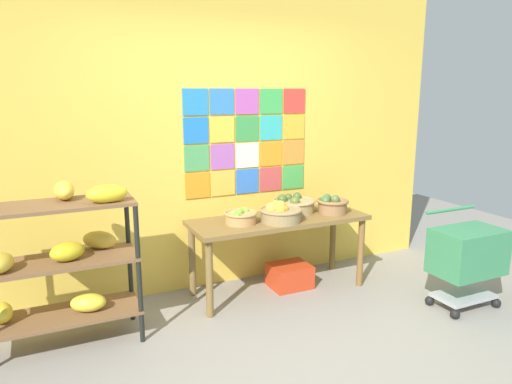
{
  "coord_description": "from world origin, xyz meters",
  "views": [
    {
      "loc": [
        -1.51,
        -2.39,
        1.82
      ],
      "look_at": [
        0.01,
        0.87,
        1.04
      ],
      "focal_mm": 32.82,
      "sensor_mm": 36.0,
      "label": 1
    }
  ],
  "objects_px": {
    "fruit_basket_back_left": "(241,217)",
    "fruit_basket_centre": "(293,205)",
    "banana_shelf_unit": "(60,258)",
    "fruit_basket_back_right": "(332,204)",
    "display_table": "(279,227)",
    "fruit_basket_left": "(280,213)",
    "produce_crate_under_table": "(290,276)",
    "shopping_cart": "(467,255)"
  },
  "relations": [
    {
      "from": "fruit_basket_back_left",
      "to": "shopping_cart",
      "type": "distance_m",
      "value": 1.94
    },
    {
      "from": "fruit_basket_left",
      "to": "shopping_cart",
      "type": "xyz_separation_m",
      "value": [
        1.33,
        -0.86,
        -0.31
      ]
    },
    {
      "from": "banana_shelf_unit",
      "to": "fruit_basket_back_left",
      "type": "relative_size",
      "value": 4.13
    },
    {
      "from": "fruit_basket_left",
      "to": "shopping_cart",
      "type": "relative_size",
      "value": 0.45
    },
    {
      "from": "produce_crate_under_table",
      "to": "fruit_basket_back_left",
      "type": "bearing_deg",
      "value": -174.56
    },
    {
      "from": "fruit_basket_centre",
      "to": "banana_shelf_unit",
      "type": "bearing_deg",
      "value": -171.18
    },
    {
      "from": "fruit_basket_back_right",
      "to": "shopping_cart",
      "type": "height_order",
      "value": "fruit_basket_back_right"
    },
    {
      "from": "fruit_basket_back_right",
      "to": "display_table",
      "type": "bearing_deg",
      "value": 174.08
    },
    {
      "from": "fruit_basket_back_right",
      "to": "banana_shelf_unit",
      "type": "bearing_deg",
      "value": -176.67
    },
    {
      "from": "shopping_cart",
      "to": "banana_shelf_unit",
      "type": "bearing_deg",
      "value": 167.76
    },
    {
      "from": "produce_crate_under_table",
      "to": "shopping_cart",
      "type": "xyz_separation_m",
      "value": [
        1.15,
        -1.0,
        0.36
      ]
    },
    {
      "from": "fruit_basket_left",
      "to": "produce_crate_under_table",
      "type": "relative_size",
      "value": 1.01
    },
    {
      "from": "fruit_basket_back_right",
      "to": "fruit_basket_centre",
      "type": "distance_m",
      "value": 0.36
    },
    {
      "from": "fruit_basket_back_left",
      "to": "fruit_basket_left",
      "type": "xyz_separation_m",
      "value": [
        0.34,
        -0.09,
        0.02
      ]
    },
    {
      "from": "display_table",
      "to": "produce_crate_under_table",
      "type": "xyz_separation_m",
      "value": [
        0.14,
        0.03,
        -0.5
      ]
    },
    {
      "from": "produce_crate_under_table",
      "to": "banana_shelf_unit",
      "type": "bearing_deg",
      "value": -173.68
    },
    {
      "from": "fruit_basket_back_right",
      "to": "fruit_basket_centre",
      "type": "bearing_deg",
      "value": 149.26
    },
    {
      "from": "fruit_basket_centre",
      "to": "display_table",
      "type": "bearing_deg",
      "value": -150.01
    },
    {
      "from": "banana_shelf_unit",
      "to": "fruit_basket_centre",
      "type": "height_order",
      "value": "banana_shelf_unit"
    },
    {
      "from": "fruit_basket_back_right",
      "to": "shopping_cart",
      "type": "distance_m",
      "value": 1.23
    },
    {
      "from": "shopping_cart",
      "to": "fruit_basket_centre",
      "type": "bearing_deg",
      "value": 135.79
    },
    {
      "from": "fruit_basket_back_left",
      "to": "fruit_basket_back_right",
      "type": "relative_size",
      "value": 0.97
    },
    {
      "from": "banana_shelf_unit",
      "to": "fruit_basket_back_left",
      "type": "bearing_deg",
      "value": 6.63
    },
    {
      "from": "produce_crate_under_table",
      "to": "fruit_basket_back_right",
      "type": "bearing_deg",
      "value": -11.68
    },
    {
      "from": "fruit_basket_centre",
      "to": "shopping_cart",
      "type": "xyz_separation_m",
      "value": [
        1.06,
        -1.1,
        -0.3
      ]
    },
    {
      "from": "display_table",
      "to": "shopping_cart",
      "type": "xyz_separation_m",
      "value": [
        1.29,
        -0.97,
        -0.14
      ]
    },
    {
      "from": "fruit_basket_back_left",
      "to": "fruit_basket_centre",
      "type": "distance_m",
      "value": 0.63
    },
    {
      "from": "display_table",
      "to": "produce_crate_under_table",
      "type": "height_order",
      "value": "display_table"
    },
    {
      "from": "fruit_basket_back_left",
      "to": "fruit_basket_centre",
      "type": "bearing_deg",
      "value": 13.97
    },
    {
      "from": "banana_shelf_unit",
      "to": "fruit_basket_centre",
      "type": "xyz_separation_m",
      "value": [
        2.07,
        0.32,
        0.1
      ]
    },
    {
      "from": "fruit_basket_back_left",
      "to": "produce_crate_under_table",
      "type": "distance_m",
      "value": 0.83
    },
    {
      "from": "banana_shelf_unit",
      "to": "fruit_basket_left",
      "type": "distance_m",
      "value": 1.8
    },
    {
      "from": "display_table",
      "to": "fruit_basket_back_left",
      "type": "bearing_deg",
      "value": -176.57
    },
    {
      "from": "display_table",
      "to": "fruit_basket_back_left",
      "type": "xyz_separation_m",
      "value": [
        -0.38,
        -0.02,
        0.15
      ]
    },
    {
      "from": "fruit_basket_back_right",
      "to": "fruit_basket_left",
      "type": "relative_size",
      "value": 0.8
    },
    {
      "from": "banana_shelf_unit",
      "to": "fruit_basket_centre",
      "type": "bearing_deg",
      "value": 8.82
    },
    {
      "from": "fruit_basket_left",
      "to": "banana_shelf_unit",
      "type": "bearing_deg",
      "value": -177.34
    },
    {
      "from": "display_table",
      "to": "fruit_basket_centre",
      "type": "distance_m",
      "value": 0.3
    },
    {
      "from": "fruit_basket_back_left",
      "to": "fruit_basket_left",
      "type": "bearing_deg",
      "value": -14.28
    },
    {
      "from": "display_table",
      "to": "fruit_basket_left",
      "type": "height_order",
      "value": "fruit_basket_left"
    },
    {
      "from": "display_table",
      "to": "fruit_basket_centre",
      "type": "relative_size",
      "value": 4.04
    },
    {
      "from": "banana_shelf_unit",
      "to": "fruit_basket_back_left",
      "type": "distance_m",
      "value": 1.47
    }
  ]
}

